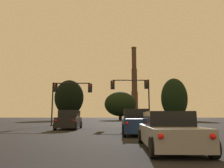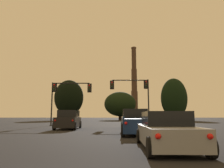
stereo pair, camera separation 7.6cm
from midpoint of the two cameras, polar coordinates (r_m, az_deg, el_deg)
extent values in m
cube|color=navy|center=(15.65, 6.51, -10.56)|extent=(2.19, 5.47, 0.88)
cube|color=black|center=(17.39, 6.01, -7.72)|extent=(1.90, 1.87, 0.72)
cube|color=navy|center=(14.21, 3.09, -8.71)|extent=(0.19, 2.43, 0.16)
cube|color=navy|center=(14.37, 10.69, -8.58)|extent=(0.19, 2.43, 0.16)
cylinder|color=black|center=(17.82, 2.76, -11.19)|extent=(0.25, 0.81, 0.80)
cylinder|color=black|center=(17.95, 9.15, -11.07)|extent=(0.25, 0.81, 0.80)
cylinder|color=black|center=(13.42, 3.00, -12.06)|extent=(0.25, 0.81, 0.80)
cylinder|color=black|center=(13.60, 11.47, -11.86)|extent=(0.25, 0.81, 0.80)
sphere|color=red|center=(12.89, 3.75, -10.18)|extent=(0.17, 0.17, 0.17)
sphere|color=red|center=(13.04, 11.09, -10.02)|extent=(0.17, 0.17, 0.17)
cube|color=black|center=(22.46, -11.27, -9.76)|extent=(2.03, 4.84, 0.95)
cube|color=black|center=(22.57, -11.16, -7.66)|extent=(1.84, 2.84, 0.70)
cylinder|color=black|center=(24.53, -12.72, -10.31)|extent=(0.24, 0.76, 0.76)
cylinder|color=black|center=(24.24, -8.28, -10.45)|extent=(0.24, 0.76, 0.76)
cylinder|color=black|center=(20.77, -14.81, -10.60)|extent=(0.24, 0.76, 0.76)
cylinder|color=black|center=(20.43, -9.59, -10.80)|extent=(0.24, 0.76, 0.76)
sphere|color=red|center=(20.24, -14.64, -9.21)|extent=(0.17, 0.17, 0.17)
sphere|color=red|center=(19.94, -10.21, -9.36)|extent=(0.17, 0.17, 0.17)
cube|color=#4C4F54|center=(23.44, 5.50, -9.83)|extent=(1.96, 4.82, 0.95)
cube|color=black|center=(23.55, 5.44, -7.81)|extent=(1.80, 2.82, 0.70)
cylinder|color=black|center=(25.29, 2.89, -10.45)|extent=(0.23, 0.76, 0.76)
cylinder|color=black|center=(25.47, 7.19, -10.38)|extent=(0.23, 0.76, 0.76)
cylinder|color=black|center=(21.45, 3.52, -10.78)|extent=(0.23, 0.76, 0.76)
cylinder|color=black|center=(21.66, 8.57, -10.68)|extent=(0.23, 0.76, 0.76)
sphere|color=#500705|center=(20.95, 4.05, -9.43)|extent=(0.17, 0.17, 0.17)
sphere|color=#500705|center=(21.13, 8.32, -9.35)|extent=(0.17, 0.17, 0.17)
cube|color=gray|center=(8.86, 14.24, -12.82)|extent=(1.95, 4.66, 0.70)
cube|color=black|center=(9.05, 13.78, -8.77)|extent=(1.69, 2.25, 0.55)
cylinder|color=black|center=(10.62, 7.27, -13.37)|extent=(0.24, 0.65, 0.64)
cylinder|color=black|center=(10.92, 16.74, -12.95)|extent=(0.24, 0.65, 0.64)
cylinder|color=black|center=(6.86, 10.33, -15.99)|extent=(0.24, 0.65, 0.64)
cylinder|color=black|center=(7.32, 24.57, -14.90)|extent=(0.24, 0.65, 0.64)
sphere|color=red|center=(6.44, 12.24, -13.22)|extent=(0.17, 0.17, 0.17)
sphere|color=red|center=(6.84, 24.49, -12.37)|extent=(0.17, 0.17, 0.17)
cylinder|color=black|center=(30.54, 9.52, -4.74)|extent=(0.18, 0.18, 6.37)
cylinder|color=black|center=(30.50, 9.67, -10.63)|extent=(0.40, 0.40, 0.10)
cube|color=#282828|center=(30.76, 8.87, -0.06)|extent=(0.34, 0.34, 1.04)
cube|color=black|center=(30.94, 8.82, -0.11)|extent=(0.58, 0.03, 1.25)
sphere|color=red|center=(30.63, 8.91, 0.58)|extent=(0.22, 0.22, 0.22)
sphere|color=#352604|center=(30.58, 8.93, -0.01)|extent=(0.22, 0.22, 0.22)
sphere|color=black|center=(30.53, 8.94, -0.61)|extent=(0.22, 0.22, 0.22)
cylinder|color=black|center=(30.58, 4.73, 0.99)|extent=(5.02, 0.14, 0.14)
sphere|color=black|center=(30.90, 9.38, 0.98)|extent=(0.18, 0.18, 0.18)
cube|color=#282828|center=(30.38, 0.02, -0.19)|extent=(0.34, 0.34, 1.04)
cube|color=black|center=(30.56, 0.02, -0.24)|extent=(0.58, 0.03, 1.25)
sphere|color=red|center=(30.24, 0.02, 0.46)|extent=(0.22, 0.22, 0.22)
sphere|color=#352604|center=(30.19, 0.02, -0.14)|extent=(0.22, 0.22, 0.22)
sphere|color=black|center=(30.14, 0.02, -0.75)|extent=(0.22, 0.22, 0.22)
cylinder|color=black|center=(31.00, -15.47, -5.03)|extent=(0.18, 0.18, 5.91)
cylinder|color=black|center=(30.98, -15.69, -10.40)|extent=(0.40, 0.40, 0.10)
cube|color=#282828|center=(31.14, -14.79, -0.84)|extent=(0.34, 0.34, 1.04)
cube|color=black|center=(31.31, -14.70, -0.89)|extent=(0.58, 0.03, 1.25)
sphere|color=red|center=(31.00, -14.85, -0.20)|extent=(0.22, 0.22, 0.22)
sphere|color=#352604|center=(30.96, -14.88, -0.79)|extent=(0.22, 0.22, 0.22)
sphere|color=black|center=(30.92, -14.90, -1.39)|extent=(0.22, 0.22, 0.22)
cylinder|color=black|center=(30.72, -10.65, 0.20)|extent=(5.11, 0.14, 0.14)
sphere|color=black|center=(31.29, -15.26, 0.19)|extent=(0.18, 0.18, 0.18)
cube|color=#282828|center=(30.27, -5.92, -1.00)|extent=(0.34, 0.34, 1.04)
cube|color=black|center=(30.44, -5.89, -1.04)|extent=(0.58, 0.03, 1.25)
sphere|color=red|center=(30.12, -5.95, -0.34)|extent=(0.22, 0.22, 0.22)
sphere|color=#352604|center=(30.08, -5.96, -0.95)|extent=(0.22, 0.22, 0.22)
sphere|color=black|center=(30.04, -5.97, -1.56)|extent=(0.22, 0.22, 0.22)
cylinder|color=#3C2B22|center=(117.19, 5.92, -8.48)|extent=(5.55, 5.55, 2.50)
cylinder|color=#473328|center=(117.43, 5.86, -4.88)|extent=(3.47, 3.47, 12.26)
cylinder|color=#473328|center=(118.83, 5.77, 1.03)|extent=(2.98, 2.98, 12.26)
cylinder|color=#473328|center=(121.46, 5.69, 6.75)|extent=(2.50, 2.50, 12.26)
cylinder|color=#4E382C|center=(123.11, 5.65, 9.34)|extent=(2.79, 2.79, 0.70)
cylinder|color=black|center=(77.47, -11.36, -8.08)|extent=(1.01, 1.01, 3.25)
ellipsoid|color=black|center=(77.76, -11.23, -3.49)|extent=(10.05, 9.05, 12.26)
cylinder|color=black|center=(79.61, 2.10, -8.53)|extent=(1.15, 1.15, 2.47)
ellipsoid|color=black|center=(79.74, 2.08, -5.25)|extent=(11.51, 10.36, 8.88)
cylinder|color=black|center=(76.76, 16.04, -8.26)|extent=(0.88, 0.88, 2.31)
ellipsoid|color=black|center=(77.01, 15.85, -3.60)|extent=(8.81, 7.93, 13.63)
camera|label=1|loc=(0.04, -89.95, -0.01)|focal=35.00mm
camera|label=2|loc=(0.04, 90.05, 0.01)|focal=35.00mm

